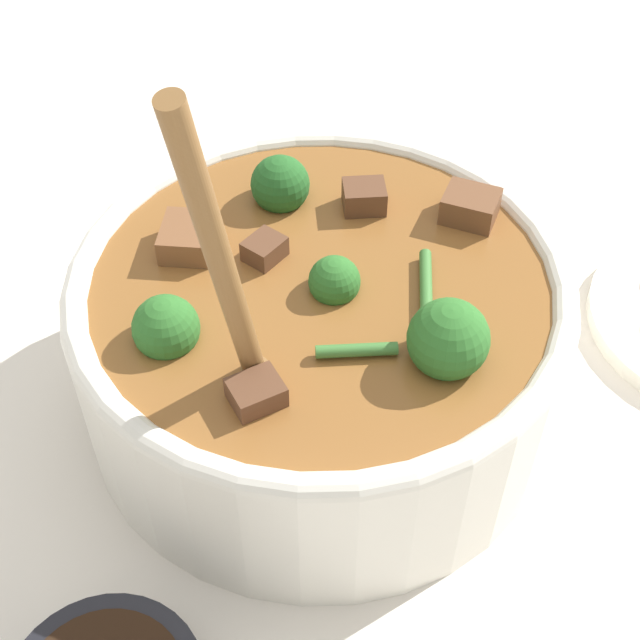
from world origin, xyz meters
The scene contains 2 objects.
ground_plane centered at (0.00, 0.00, 0.00)m, with size 4.00×4.00×0.00m, color silver.
stew_bowl centered at (0.00, 0.00, 0.06)m, with size 0.29×0.29×0.29m.
Camera 1 is at (-0.35, 0.12, 0.45)m, focal length 50.00 mm.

